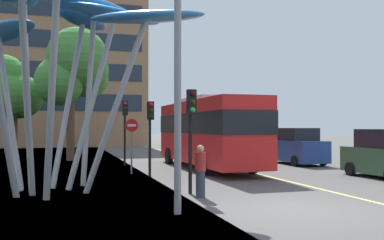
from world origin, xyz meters
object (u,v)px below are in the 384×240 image
red_bus (207,130)px  car_parked_far (297,147)px  traffic_light_kerb_far (150,122)px  traffic_light_kerb_near (191,118)px  leaf_sculpture (41,6)px  traffic_light_island_mid (125,119)px  street_lamp (194,17)px  pedestrian (200,171)px  no_entry_sign (132,137)px

red_bus → car_parked_far: red_bus is taller
red_bus → traffic_light_kerb_far: bearing=-141.0°
traffic_light_kerb_near → car_parked_far: traffic_light_kerb_near is taller
leaf_sculpture → traffic_light_island_mid: (4.02, 9.11, -3.58)m
street_lamp → pedestrian: 4.82m
traffic_light_kerb_near → street_lamp: size_ratio=0.43×
car_parked_far → red_bus: bearing=-170.1°
leaf_sculpture → traffic_light_kerb_far: (4.37, 3.46, -3.83)m
traffic_light_island_mid → pedestrian: size_ratio=2.25×
leaf_sculpture → no_entry_sign: size_ratio=4.21×
traffic_light_kerb_far → no_entry_sign: size_ratio=1.29×
pedestrian → traffic_light_kerb_far: bearing=94.3°
red_bus → pedestrian: bearing=-109.6°
leaf_sculpture → street_lamp: leaf_sculpture is taller
traffic_light_island_mid → no_entry_sign: traffic_light_island_mid is taller
leaf_sculpture → traffic_light_island_mid: 10.58m
car_parked_far → pedestrian: (-9.03, -9.81, -0.19)m
traffic_light_island_mid → pedestrian: (0.79, -11.54, -1.83)m
red_bus → street_lamp: size_ratio=1.40×
red_bus → street_lamp: (-4.01, -11.03, 2.93)m
red_bus → traffic_light_kerb_far: (-3.57, -2.89, 0.35)m
car_parked_far → street_lamp: 16.10m
traffic_light_island_mid → pedestrian: traffic_light_island_mid is taller
traffic_light_kerb_near → traffic_light_island_mid: 10.88m
traffic_light_kerb_near → car_parked_far: bearing=45.0°
traffic_light_kerb_far → traffic_light_island_mid: 5.67m
leaf_sculpture → traffic_light_kerb_near: bearing=-20.4°
leaf_sculpture → street_lamp: (3.93, -4.68, -1.24)m
traffic_light_kerb_near → traffic_light_island_mid: size_ratio=0.93×
car_parked_far → traffic_light_kerb_far: bearing=-157.5°
traffic_light_kerb_far → traffic_light_island_mid: bearing=93.6°
red_bus → leaf_sculpture: bearing=-141.4°
traffic_light_island_mid → car_parked_far: 10.10m
traffic_light_island_mid → car_parked_far: bearing=-10.0°
traffic_light_kerb_near → traffic_light_kerb_far: (-0.34, 5.20, -0.06)m
leaf_sculpture → no_entry_sign: leaf_sculpture is taller
traffic_light_island_mid → no_entry_sign: 4.40m
no_entry_sign → leaf_sculpture: bearing=-127.9°
traffic_light_island_mid → car_parked_far: (9.82, -1.74, -1.64)m
red_bus → pedestrian: red_bus is taller
car_parked_far → traffic_light_kerb_near: bearing=-135.0°
no_entry_sign → traffic_light_kerb_far: bearing=-65.6°
street_lamp → traffic_light_kerb_near: bearing=75.1°
traffic_light_kerb_far → no_entry_sign: traffic_light_kerb_far is taller
street_lamp → no_entry_sign: size_ratio=3.05×
no_entry_sign → car_parked_far: bearing=14.2°
leaf_sculpture → traffic_light_kerb_far: bearing=38.4°
red_bus → traffic_light_island_mid: size_ratio=3.00×
traffic_light_kerb_near → traffic_light_island_mid: traffic_light_island_mid is taller
red_bus → traffic_light_island_mid: 4.84m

